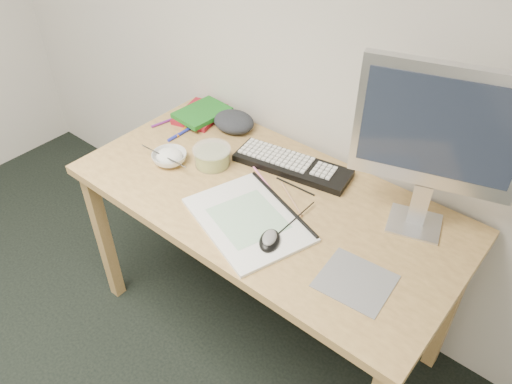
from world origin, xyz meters
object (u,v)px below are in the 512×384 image
rice_bowl (170,158)px  desk (266,213)px  keyboard (292,165)px  monitor (439,134)px  sketchpad (248,220)px

rice_bowl → desk: bearing=10.7°
rice_bowl → keyboard: bearing=35.1°
desk → monitor: (0.47, 0.20, 0.44)m
keyboard → rice_bowl: 0.47m
desk → sketchpad: sketchpad is taller
desk → sketchpad: (0.03, -0.14, 0.09)m
sketchpad → keyboard: bearing=119.5°
sketchpad → keyboard: keyboard is taller
monitor → rice_bowl: bearing=-179.9°
desk → monitor: size_ratio=2.47×
desk → rice_bowl: size_ratio=10.50×
sketchpad → rice_bowl: 0.45m
desk → monitor: monitor is taller
desk → sketchpad: size_ratio=3.41×
keyboard → rice_bowl: (-0.38, -0.27, 0.01)m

